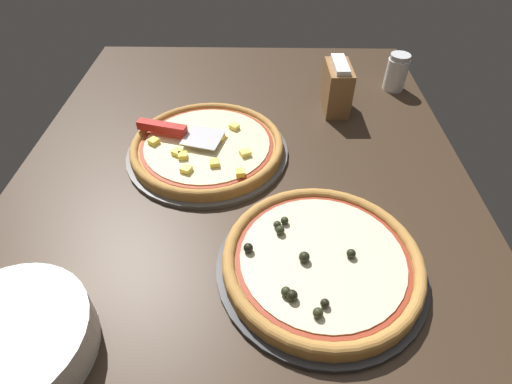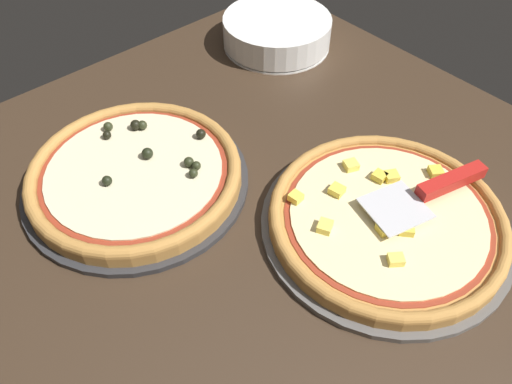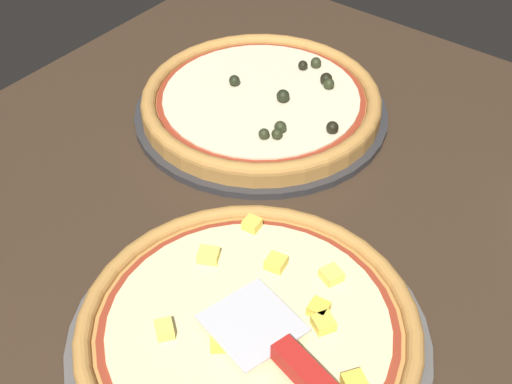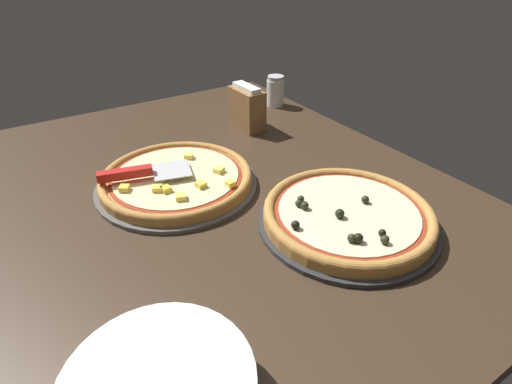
% 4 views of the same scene
% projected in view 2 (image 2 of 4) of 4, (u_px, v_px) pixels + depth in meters
% --- Properties ---
extents(ground_plane, '(1.27, 1.00, 0.04)m').
position_uv_depth(ground_plane, '(325.00, 246.00, 0.75)').
color(ground_plane, '#38281C').
extents(pizza_pan_front, '(0.37, 0.37, 0.01)m').
position_uv_depth(pizza_pan_front, '(385.00, 225.00, 0.75)').
color(pizza_pan_front, '#565451').
rests_on(pizza_pan_front, ground_plane).
extents(pizza_front, '(0.35, 0.35, 0.03)m').
position_uv_depth(pizza_front, '(387.00, 218.00, 0.73)').
color(pizza_front, '#B77F3D').
rests_on(pizza_front, pizza_pan_front).
extents(pizza_pan_back, '(0.36, 0.36, 0.01)m').
position_uv_depth(pizza_pan_back, '(137.00, 182.00, 0.81)').
color(pizza_pan_back, '#2D2D30').
rests_on(pizza_pan_back, ground_plane).
extents(pizza_back, '(0.34, 0.34, 0.04)m').
position_uv_depth(pizza_back, '(135.00, 173.00, 0.79)').
color(pizza_back, '#B77F3D').
rests_on(pizza_back, pizza_pan_back).
extents(serving_spatula, '(0.10, 0.21, 0.02)m').
position_uv_depth(serving_spatula, '(439.00, 187.00, 0.74)').
color(serving_spatula, silver).
rests_on(serving_spatula, pizza_front).
extents(plate_stack, '(0.23, 0.23, 0.06)m').
position_uv_depth(plate_stack, '(277.00, 32.00, 1.07)').
color(plate_stack, white).
rests_on(plate_stack, ground_plane).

